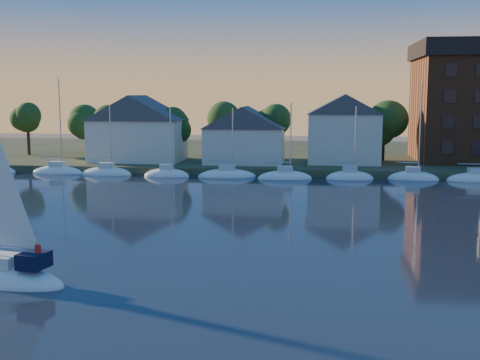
% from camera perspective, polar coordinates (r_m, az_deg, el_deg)
% --- Properties ---
extents(ground, '(260.00, 260.00, 0.00)m').
position_cam_1_polar(ground, '(30.44, -1.17, -12.58)').
color(ground, black).
rests_on(ground, ground).
extents(shoreline_land, '(160.00, 50.00, 2.00)m').
position_cam_1_polar(shoreline_land, '(103.80, 4.94, 2.15)').
color(shoreline_land, '#2E3820').
rests_on(shoreline_land, ground).
extents(wooden_dock, '(120.00, 3.00, 1.00)m').
position_cam_1_polar(wooden_dock, '(80.99, 4.25, 0.47)').
color(wooden_dock, brown).
rests_on(wooden_dock, ground).
extents(clubhouse_west, '(13.65, 9.45, 9.64)m').
position_cam_1_polar(clubhouse_west, '(90.19, -9.64, 4.95)').
color(clubhouse_west, silver).
rests_on(clubhouse_west, shoreline_land).
extents(clubhouse_centre, '(11.55, 8.40, 8.08)m').
position_cam_1_polar(clubhouse_centre, '(85.95, 0.46, 4.37)').
color(clubhouse_centre, silver).
rests_on(clubhouse_centre, shoreline_land).
extents(clubhouse_east, '(10.50, 8.40, 9.80)m').
position_cam_1_polar(clubhouse_east, '(87.37, 9.81, 4.89)').
color(clubhouse_east, silver).
rests_on(clubhouse_east, shoreline_land).
extents(tree_line, '(93.40, 5.40, 8.90)m').
position_cam_1_polar(tree_line, '(91.25, 5.94, 5.83)').
color(tree_line, '#3C251B').
rests_on(tree_line, shoreline_land).
extents(moored_fleet, '(87.50, 2.40, 12.05)m').
position_cam_1_polar(moored_fleet, '(78.00, 4.14, 0.25)').
color(moored_fleet, white).
rests_on(moored_fleet, ground).
extents(hero_sailboat, '(8.76, 4.12, 13.27)m').
position_cam_1_polar(hero_sailboat, '(37.63, -21.64, -8.19)').
color(hero_sailboat, white).
rests_on(hero_sailboat, ground).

